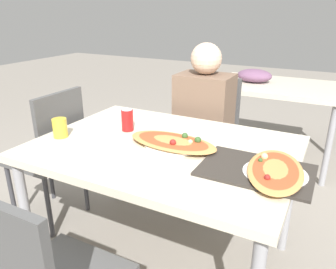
{
  "coord_description": "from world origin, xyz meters",
  "views": [
    {
      "loc": [
        0.73,
        -1.35,
        1.38
      ],
      "look_at": [
        0.02,
        0.0,
        0.79
      ],
      "focal_mm": 35.0,
      "sensor_mm": 36.0,
      "label": 1
    }
  ],
  "objects": [
    {
      "name": "pizza_second",
      "position": [
        0.56,
        -0.07,
        0.75
      ],
      "size": [
        0.29,
        0.46,
        0.05
      ],
      "color": "white",
      "rests_on": "dining_table"
    },
    {
      "name": "serving_tray",
      "position": [
        0.49,
        -0.07,
        0.74
      ],
      "size": [
        0.47,
        0.32,
        0.01
      ],
      "color": "#332D28",
      "rests_on": "dining_table"
    },
    {
      "name": "pizza_main",
      "position": [
        0.05,
        0.01,
        0.75
      ],
      "size": [
        0.49,
        0.28,
        0.06
      ],
      "color": "white",
      "rests_on": "dining_table"
    },
    {
      "name": "chair_far_seated",
      "position": [
        -0.06,
        0.8,
        0.52
      ],
      "size": [
        0.4,
        0.4,
        0.91
      ],
      "rotation": [
        0.0,
        0.0,
        3.14
      ],
      "color": "#4C4C4C",
      "rests_on": "ground_plane"
    },
    {
      "name": "dining_table",
      "position": [
        0.0,
        0.0,
        0.67
      ],
      "size": [
        1.3,
        0.95,
        0.73
      ],
      "color": "beige",
      "rests_on": "ground_plane"
    },
    {
      "name": "chair_side_left",
      "position": [
        -0.84,
        0.02,
        0.52
      ],
      "size": [
        0.4,
        0.4,
        0.91
      ],
      "rotation": [
        0.0,
        0.0,
        1.57
      ],
      "color": "#4C4C4C",
      "rests_on": "ground_plane"
    },
    {
      "name": "drink_glass",
      "position": [
        -0.55,
        -0.16,
        0.78
      ],
      "size": [
        0.08,
        0.08,
        0.1
      ],
      "color": "gold",
      "rests_on": "dining_table"
    },
    {
      "name": "ground_plane",
      "position": [
        0.0,
        0.0,
        0.0
      ],
      "size": [
        14.0,
        14.0,
        0.0
      ],
      "primitive_type": "plane",
      "color": "gray"
    },
    {
      "name": "background_table",
      "position": [
        0.22,
        1.72,
        0.68
      ],
      "size": [
        1.1,
        0.8,
        0.85
      ],
      "color": "beige",
      "rests_on": "ground_plane"
    },
    {
      "name": "soda_can",
      "position": [
        -0.28,
        0.09,
        0.79
      ],
      "size": [
        0.07,
        0.07,
        0.12
      ],
      "color": "red",
      "rests_on": "dining_table"
    },
    {
      "name": "person_seated",
      "position": [
        -0.06,
        0.69,
        0.7
      ],
      "size": [
        0.37,
        0.29,
        1.17
      ],
      "rotation": [
        0.0,
        0.0,
        3.14
      ],
      "color": "#2D2D38",
      "rests_on": "ground_plane"
    }
  ]
}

